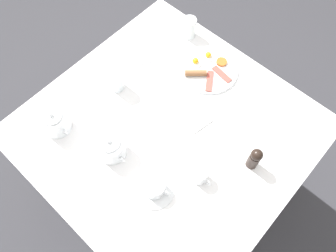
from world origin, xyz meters
TOP-DOWN VIEW (x-y plane):
  - ground_plane at (0.00, 0.00)m, footprint 8.00×8.00m
  - table at (0.00, 0.00)m, footprint 1.08×1.06m
  - breakfast_plate at (-0.07, 0.34)m, footprint 0.27×0.27m
  - teapot_near at (-0.34, -0.31)m, footprint 0.20×0.12m
  - teapot_far at (-0.09, -0.23)m, footprint 0.20×0.12m
  - teacup_with_saucer_left at (0.14, -0.23)m, footprint 0.16×0.16m
  - water_glass_tall at (-0.27, 0.44)m, footprint 0.06×0.06m
  - water_glass_short at (-0.31, -0.00)m, footprint 0.06×0.06m
  - creamer_jug at (0.23, -0.08)m, footprint 0.09×0.06m
  - pepper_grinder at (0.35, 0.10)m, footprint 0.05×0.05m
  - napkin_folded at (0.05, 0.11)m, footprint 0.14×0.12m
  - fork_by_plate at (-0.33, 0.14)m, footprint 0.09×0.15m
  - knife_by_plate at (0.29, 0.36)m, footprint 0.19×0.04m
  - spoon_for_tea at (0.22, 0.18)m, footprint 0.16×0.09m

SIDE VIEW (x-z plane):
  - ground_plane at x=0.00m, z-range 0.00..0.00m
  - table at x=0.00m, z-range 0.31..1.06m
  - fork_by_plate at x=-0.33m, z-range 0.75..0.76m
  - knife_by_plate at x=0.29m, z-range 0.75..0.76m
  - spoon_for_tea at x=0.22m, z-range 0.75..0.76m
  - napkin_folded at x=0.05m, z-range 0.75..0.76m
  - breakfast_plate at x=-0.07m, z-range 0.74..0.78m
  - teacup_with_saucer_left at x=0.14m, z-range 0.75..0.81m
  - creamer_jug at x=0.23m, z-range 0.75..0.82m
  - teapot_near at x=-0.34m, z-range 0.74..0.86m
  - teapot_far at x=-0.09m, z-range 0.74..0.86m
  - water_glass_tall at x=-0.27m, z-range 0.75..0.85m
  - water_glass_short at x=-0.31m, z-range 0.75..0.87m
  - pepper_grinder at x=0.35m, z-range 0.76..0.88m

